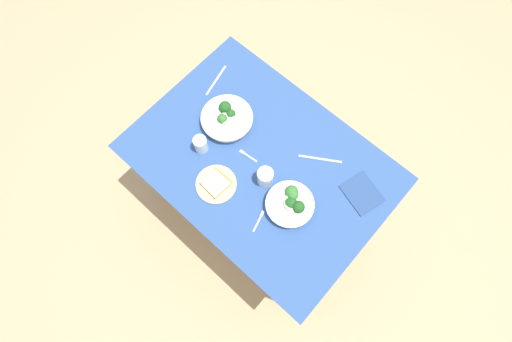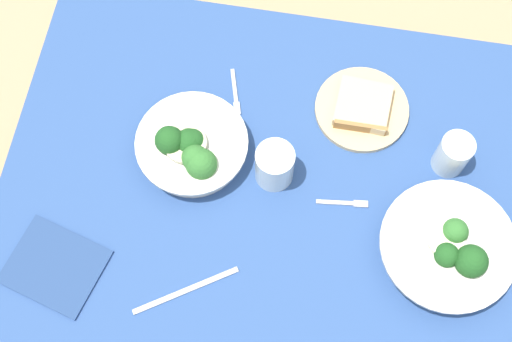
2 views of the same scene
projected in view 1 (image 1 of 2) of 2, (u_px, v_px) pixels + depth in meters
ground_plane at (260, 204)px, 2.65m from camera, size 6.00×6.00×0.00m
dining_table at (261, 171)px, 2.08m from camera, size 1.22×0.87×0.74m
broccoli_bowl_far at (291, 203)px, 1.85m from camera, size 0.22×0.22×0.09m
broccoli_bowl_near at (227, 119)px, 2.00m from camera, size 0.25×0.25×0.10m
bread_side_plate at (216, 184)px, 1.90m from camera, size 0.19×0.19×0.04m
water_glass_center at (201, 144)px, 1.94m from camera, size 0.07×0.07×0.09m
water_glass_side at (265, 177)px, 1.88m from camera, size 0.08×0.08×0.09m
fork_by_far_bowl at (259, 220)px, 1.85m from camera, size 0.04×0.10×0.00m
fork_by_near_bowl at (248, 156)px, 1.96m from camera, size 0.10×0.02×0.00m
table_knife_left at (216, 80)px, 2.11m from camera, size 0.06×0.19×0.00m
table_knife_right at (320, 159)px, 1.96m from camera, size 0.18×0.12×0.00m
napkin_folded_upper at (362, 193)px, 1.90m from camera, size 0.20×0.18×0.01m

